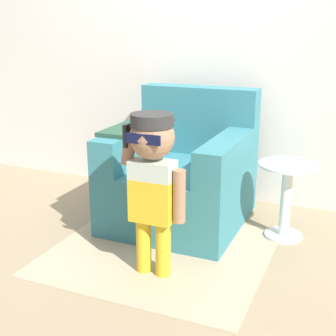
# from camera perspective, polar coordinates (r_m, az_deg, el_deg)

# --- Properties ---
(ground_plane) EXTENTS (10.00, 10.00, 0.00)m
(ground_plane) POSITION_cam_1_polar(r_m,az_deg,el_deg) (3.65, -0.35, -6.30)
(ground_plane) COLOR #998466
(wall_back) EXTENTS (10.00, 0.05, 2.60)m
(wall_back) POSITION_cam_1_polar(r_m,az_deg,el_deg) (4.02, 3.82, 14.92)
(wall_back) COLOR silver
(wall_back) RESTS_ON ground_plane
(armchair) EXTENTS (0.96, 1.03, 0.98)m
(armchair) POSITION_cam_1_polar(r_m,az_deg,el_deg) (3.55, 1.71, -0.96)
(armchair) COLOR teal
(armchair) RESTS_ON ground_plane
(person_child) EXTENTS (0.40, 0.30, 0.98)m
(person_child) POSITION_cam_1_polar(r_m,az_deg,el_deg) (2.66, -1.85, -0.29)
(person_child) COLOR gold
(person_child) RESTS_ON ground_plane
(side_table) EXTENTS (0.41, 0.41, 0.54)m
(side_table) POSITION_cam_1_polar(r_m,az_deg,el_deg) (3.35, 14.23, -3.06)
(side_table) COLOR white
(side_table) RESTS_ON ground_plane
(rug) EXTENTS (1.39, 1.30, 0.01)m
(rug) POSITION_cam_1_polar(r_m,az_deg,el_deg) (3.16, -0.93, -10.11)
(rug) COLOR tan
(rug) RESTS_ON ground_plane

